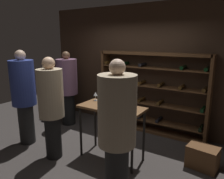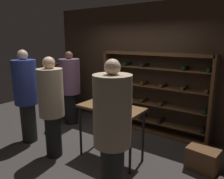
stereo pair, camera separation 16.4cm
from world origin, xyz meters
name	(u,v)px [view 1 (the left image)]	position (x,y,z in m)	size (l,w,h in m)	color
ground_plane	(101,152)	(0.00, 0.00, 0.00)	(9.30, 9.30, 0.00)	#383330
back_wall	(140,67)	(0.00, 1.65, 1.45)	(5.08, 0.10, 2.90)	#3D2B1E
wine_rack	(150,93)	(0.38, 1.44, 0.91)	(2.53, 0.32, 1.83)	brown
tasting_table	(112,114)	(0.28, -0.05, 0.85)	(1.15, 0.54, 0.98)	brown
person_guest_blue_shirt	(67,85)	(-1.52, 0.75, 1.00)	(0.50, 0.51, 1.83)	black
person_bystander_red_print	(51,104)	(-0.64, -0.57, 1.00)	(0.44, 0.44, 1.82)	black
person_guest_khaki	(24,93)	(-1.53, -0.47, 1.05)	(0.47, 0.47, 1.91)	#262626
person_guest_plum_blouse	(117,128)	(0.90, -0.91, 1.04)	(0.48, 0.48, 1.89)	#242424
wine_crate	(203,157)	(1.72, 0.51, 0.19)	(0.48, 0.34, 0.38)	brown
display_cabinet	(63,90)	(-2.10, 1.17, 0.73)	(0.44, 0.36, 1.47)	#4C2D1E
wine_bottle_black_capsule	(109,99)	(0.23, -0.06, 1.10)	(0.08, 0.08, 0.34)	#4C3314
wine_bottle_gold_foil	(130,100)	(0.55, 0.12, 1.09)	(0.09, 0.09, 0.34)	black
wine_bottle_green_slim	(104,97)	(0.08, 0.00, 1.11)	(0.07, 0.07, 0.37)	black
wine_glass_stemmed_right	(96,94)	(-0.18, 0.11, 1.10)	(0.07, 0.07, 0.16)	silver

